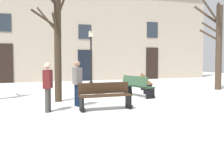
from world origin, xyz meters
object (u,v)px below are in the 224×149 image
object	(u,v)px
tree_near_facade	(57,37)
bench_back_to_back_right	(137,86)
bench_far_corner	(145,82)
bench_facing_shops	(105,95)
streetlamp	(91,51)
person_near_bench	(48,85)
tree_center	(218,43)
person_by_shop_door	(77,81)

from	to	relation	value
tree_near_facade	bench_back_to_back_right	world-z (taller)	tree_near_facade
bench_far_corner	bench_facing_shops	xyz separation A→B (m)	(-3.33, -3.90, -0.01)
tree_near_facade	streetlamp	distance (m)	6.92
tree_near_facade	bench_facing_shops	size ratio (longest dim) A/B	2.61
person_near_bench	bench_far_corner	bearing A→B (deg)	-32.62
tree_near_facade	streetlamp	bearing A→B (deg)	64.24
bench_facing_shops	person_near_bench	size ratio (longest dim) A/B	1.14
person_near_bench	tree_near_facade	bearing A→B (deg)	5.55
tree_near_facade	bench_facing_shops	xyz separation A→B (m)	(1.22, -2.22, -2.02)
tree_center	streetlamp	xyz separation A→B (m)	(-5.69, 4.80, -0.37)
tree_center	person_near_bench	size ratio (longest dim) A/B	3.08
bench_far_corner	person_by_shop_door	bearing A→B (deg)	146.63
bench_facing_shops	tree_near_facade	bearing A→B (deg)	117.84
person_by_shop_door	bench_facing_shops	bearing A→B (deg)	-154.69
streetlamp	tree_near_facade	bearing A→B (deg)	-115.76
bench_far_corner	tree_near_facade	bearing A→B (deg)	131.03
bench_back_to_back_right	bench_far_corner	xyz separation A→B (m)	(1.04, 1.39, 0.01)
bench_facing_shops	person_by_shop_door	distance (m)	1.28
bench_back_to_back_right	person_near_bench	distance (m)	4.70
bench_far_corner	person_by_shop_door	distance (m)	5.01
tree_center	streetlamp	size ratio (longest dim) A/B	1.39
streetlamp	bench_back_to_back_right	xyz separation A→B (m)	(0.51, -5.93, -1.65)
bench_facing_shops	person_by_shop_door	size ratio (longest dim) A/B	1.11
tree_near_facade	bench_far_corner	distance (m)	5.26
bench_back_to_back_right	person_near_bench	xyz separation A→B (m)	(-4.09, -2.27, 0.38)
bench_facing_shops	person_by_shop_door	bearing A→B (deg)	124.99
tree_near_facade	tree_center	bearing A→B (deg)	9.29
bench_back_to_back_right	bench_facing_shops	bearing A→B (deg)	124.84
streetlamp	bench_back_to_back_right	bearing A→B (deg)	-85.10
person_by_shop_door	person_near_bench	size ratio (longest dim) A/B	1.03
streetlamp	bench_far_corner	xyz separation A→B (m)	(1.55, -4.54, -1.64)
tree_near_facade	bench_back_to_back_right	distance (m)	4.06
tree_center	bench_far_corner	xyz separation A→B (m)	(-4.14, 0.26, -2.02)
tree_near_facade	bench_back_to_back_right	bearing A→B (deg)	4.79
bench_back_to_back_right	tree_near_facade	bearing A→B (deg)	81.93
bench_far_corner	person_by_shop_door	size ratio (longest dim) A/B	1.18
bench_back_to_back_right	bench_far_corner	size ratio (longest dim) A/B	0.96
bench_facing_shops	bench_back_to_back_right	bearing A→B (deg)	46.68
person_by_shop_door	tree_near_facade	bearing A→B (deg)	11.73
bench_back_to_back_right	bench_far_corner	world-z (taller)	bench_back_to_back_right
tree_near_facade	person_by_shop_door	bearing A→B (deg)	-67.57
bench_back_to_back_right	bench_facing_shops	distance (m)	3.40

